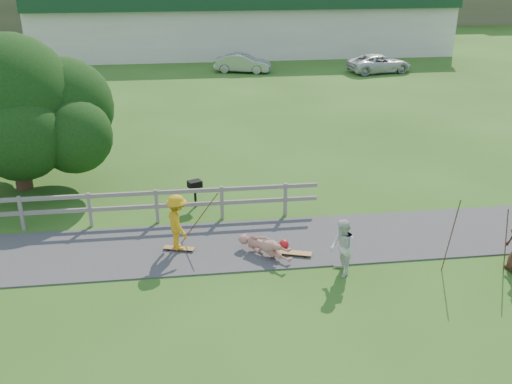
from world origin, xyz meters
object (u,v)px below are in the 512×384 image
(bbq, at_px, (195,194))
(skater_fallen, at_px, (265,246))
(tree, at_px, (14,123))
(car_silver, at_px, (243,63))
(car_white, at_px, (379,63))
(spectator_a, at_px, (342,248))
(skater_rider, at_px, (178,226))

(bbq, bearing_deg, skater_fallen, -85.36)
(skater_fallen, bearing_deg, tree, 97.73)
(car_silver, xyz_separation_m, car_white, (9.23, -1.22, -0.01))
(skater_fallen, height_order, spectator_a, spectator_a)
(car_white, distance_m, tree, 26.34)
(skater_fallen, distance_m, spectator_a, 2.23)
(skater_rider, relative_size, tree, 0.23)
(car_silver, distance_m, car_white, 9.31)
(tree, bearing_deg, car_white, 43.57)
(skater_fallen, xyz_separation_m, bbq, (-1.79, 3.53, 0.15))
(tree, bearing_deg, skater_fallen, -37.24)
(car_silver, relative_size, car_white, 0.86)
(spectator_a, xyz_separation_m, tree, (-9.59, 7.08, 1.62))
(car_silver, height_order, car_white, car_silver)
(skater_rider, height_order, tree, tree)
(skater_rider, xyz_separation_m, skater_fallen, (2.35, -0.58, -0.50))
(skater_rider, distance_m, car_white, 27.11)
(skater_fallen, bearing_deg, spectator_a, -77.80)
(car_white, bearing_deg, tree, 122.66)
(skater_rider, xyz_separation_m, spectator_a, (4.18, -1.76, -0.03))
(skater_rider, bearing_deg, car_white, -49.90)
(spectator_a, distance_m, tree, 12.03)
(skater_rider, xyz_separation_m, tree, (-5.41, 5.31, 1.58))
(car_silver, bearing_deg, car_white, -80.85)
(car_white, xyz_separation_m, tree, (-19.04, -18.11, 1.78))
(car_silver, distance_m, tree, 21.75)
(tree, bearing_deg, spectator_a, -36.42)
(car_white, xyz_separation_m, bbq, (-13.08, -20.48, -0.15))
(spectator_a, xyz_separation_m, car_white, (9.45, 25.19, -0.16))
(skater_rider, bearing_deg, skater_fallen, -123.64)
(skater_rider, height_order, skater_fallen, skater_rider)
(spectator_a, bearing_deg, skater_rider, -117.74)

